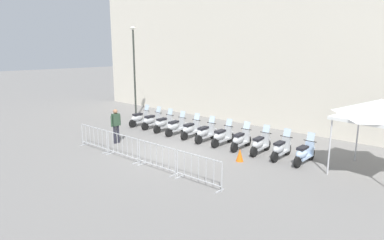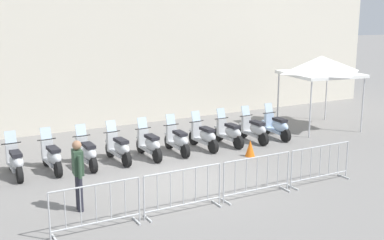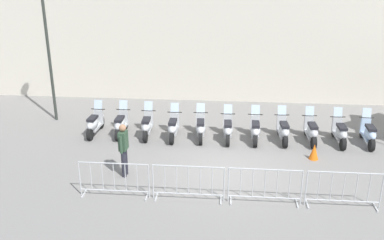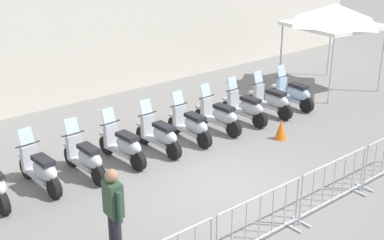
{
  "view_description": "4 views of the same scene",
  "coord_description": "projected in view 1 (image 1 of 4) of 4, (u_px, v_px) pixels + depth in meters",
  "views": [
    {
      "loc": [
        11.71,
        -9.02,
        4.8
      ],
      "look_at": [
        -0.61,
        1.77,
        1.18
      ],
      "focal_mm": 31.72,
      "sensor_mm": 36.0,
      "label": 1
    },
    {
      "loc": [
        -4.52,
        -12.6,
        4.77
      ],
      "look_at": [
        1.17,
        2.57,
        1.11
      ],
      "focal_mm": 46.87,
      "sensor_mm": 36.0,
      "label": 2
    },
    {
      "loc": [
        1.7,
        -12.39,
        6.42
      ],
      "look_at": [
        -1.53,
        1.63,
        1.01
      ],
      "focal_mm": 39.99,
      "sensor_mm": 36.0,
      "label": 3
    },
    {
      "loc": [
        -5.83,
        -7.98,
        5.4
      ],
      "look_at": [
        0.33,
        1.99,
        0.87
      ],
      "focal_mm": 48.02,
      "sensor_mm": 36.0,
      "label": 4
    }
  ],
  "objects": [
    {
      "name": "barrier_segment_0",
      "position": [
        94.0,
        138.0,
        15.94
      ],
      "size": [
        2.03,
        0.7,
        1.07
      ],
      "color": "#B2B5B7",
      "rests_on": "ground"
    },
    {
      "name": "street_lamp",
      "position": [
        134.0,
        64.0,
        22.32
      ],
      "size": [
        0.36,
        0.36,
        5.98
      ],
      "color": "#2D332D",
      "rests_on": "ground"
    },
    {
      "name": "motorcycle_1",
      "position": [
        152.0,
        121.0,
        19.88
      ],
      "size": [
        0.62,
        1.72,
        1.24
      ],
      "color": "black",
      "rests_on": "ground"
    },
    {
      "name": "motorcycle_5",
      "position": [
        205.0,
        133.0,
        17.15
      ],
      "size": [
        0.64,
        1.72,
        1.24
      ],
      "color": "black",
      "rests_on": "ground"
    },
    {
      "name": "barrier_segment_1",
      "position": [
        122.0,
        147.0,
        14.58
      ],
      "size": [
        2.03,
        0.7,
        1.07
      ],
      "color": "#B2B5B7",
      "rests_on": "ground"
    },
    {
      "name": "officer_near_row_end",
      "position": [
        116.0,
        124.0,
        16.79
      ],
      "size": [
        0.24,
        0.55,
        1.73
      ],
      "color": "#23232D",
      "rests_on": "ground"
    },
    {
      "name": "motorcycle_6",
      "position": [
        222.0,
        136.0,
        16.51
      ],
      "size": [
        0.59,
        1.72,
        1.24
      ],
      "color": "black",
      "rests_on": "ground"
    },
    {
      "name": "building_facade",
      "position": [
        268.0,
        26.0,
        20.37
      ],
      "size": [
        28.06,
        6.26,
        11.89
      ],
      "primitive_type": "cube",
      "rotation": [
        0.0,
        0.0,
        0.14
      ],
      "color": "beige",
      "rests_on": "ground"
    },
    {
      "name": "motorcycle_10",
      "position": [
        304.0,
        154.0,
        13.89
      ],
      "size": [
        0.58,
        1.73,
        1.24
      ],
      "color": "black",
      "rests_on": "ground"
    },
    {
      "name": "motorcycle_7",
      "position": [
        240.0,
        140.0,
        15.87
      ],
      "size": [
        0.67,
        1.72,
        1.24
      ],
      "color": "black",
      "rests_on": "ground"
    },
    {
      "name": "motorcycle_8",
      "position": [
        260.0,
        144.0,
        15.22
      ],
      "size": [
        0.65,
        1.72,
        1.24
      ],
      "color": "black",
      "rests_on": "ground"
    },
    {
      "name": "motorcycle_0",
      "position": [
        140.0,
        119.0,
        20.52
      ],
      "size": [
        0.57,
        1.73,
        1.24
      ],
      "color": "black",
      "rests_on": "ground"
    },
    {
      "name": "motorcycle_9",
      "position": [
        281.0,
        149.0,
        14.54
      ],
      "size": [
        0.64,
        1.72,
        1.24
      ],
      "color": "black",
      "rests_on": "ground"
    },
    {
      "name": "canopy_tent",
      "position": [
        380.0,
        110.0,
        12.25
      ],
      "size": [
        2.62,
        2.62,
        2.91
      ],
      "color": "silver",
      "rests_on": "ground"
    },
    {
      "name": "barrier_segment_2",
      "position": [
        157.0,
        157.0,
        13.22
      ],
      "size": [
        2.03,
        0.7,
        1.07
      ],
      "color": "#B2B5B7",
      "rests_on": "ground"
    },
    {
      "name": "ground_plane",
      "position": [
        172.0,
        153.0,
        15.44
      ],
      "size": [
        120.0,
        120.0,
        0.0
      ],
      "primitive_type": "plane",
      "color": "slate"
    },
    {
      "name": "motorcycle_4",
      "position": [
        191.0,
        130.0,
        17.84
      ],
      "size": [
        0.69,
        1.71,
        1.24
      ],
      "color": "black",
      "rests_on": "ground"
    },
    {
      "name": "traffic_cone",
      "position": [
        240.0,
        155.0,
        14.28
      ],
      "size": [
        0.32,
        0.32,
        0.55
      ],
      "primitive_type": "cone",
      "color": "orange",
      "rests_on": "ground"
    },
    {
      "name": "barrier_segment_3",
      "position": [
        199.0,
        170.0,
        11.86
      ],
      "size": [
        2.03,
        0.7,
        1.07
      ],
      "color": "#B2B5B7",
      "rests_on": "ground"
    },
    {
      "name": "motorcycle_2",
      "position": [
        164.0,
        124.0,
        19.19
      ],
      "size": [
        0.66,
        1.72,
        1.24
      ],
      "color": "black",
      "rests_on": "ground"
    },
    {
      "name": "motorcycle_3",
      "position": [
        176.0,
        127.0,
        18.47
      ],
      "size": [
        0.63,
        1.72,
        1.24
      ],
      "color": "black",
      "rests_on": "ground"
    }
  ]
}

